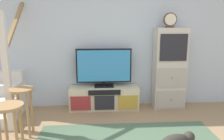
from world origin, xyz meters
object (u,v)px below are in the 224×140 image
television (104,67)px  side_cabinet (169,69)px  bar_stool_near (10,119)px  bar_stool_far (22,101)px  media_console (104,98)px  desk_clock (170,20)px

television → side_cabinet: (1.24, -0.01, -0.05)m
bar_stool_near → bar_stool_far: bearing=94.4°
television → side_cabinet: bearing=-0.6°
media_console → bar_stool_far: (-1.21, -0.95, 0.32)m
side_cabinet → bar_stool_far: (-2.45, -0.96, -0.23)m
television → desk_clock: bearing=-1.4°
television → bar_stool_near: television is taller
bar_stool_far → bar_stool_near: bearing=-85.6°
media_console → desk_clock: size_ratio=4.86×
media_console → television: size_ratio=1.27×
desk_clock → bar_stool_near: desk_clock is taller
television → desk_clock: 1.47m
media_console → desk_clock: 1.89m
bar_stool_near → bar_stool_far: bar_stool_far is taller
media_console → desk_clock: desk_clock is taller
media_console → bar_stool_far: bearing=-141.7°
television → bar_stool_far: bearing=-141.0°
television → side_cabinet: side_cabinet is taller
side_cabinet → bar_stool_far: side_cabinet is taller
side_cabinet → bar_stool_far: size_ratio=2.13×
side_cabinet → desk_clock: (-0.04, -0.02, 0.90)m
bar_stool_far → side_cabinet: bearing=21.5°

